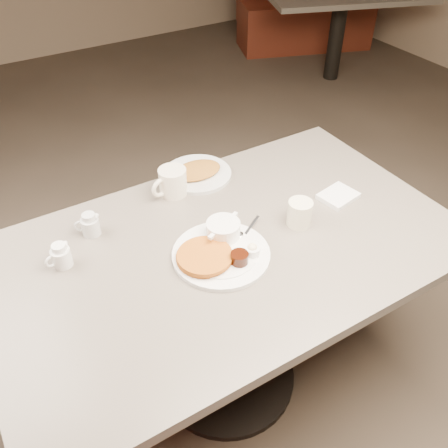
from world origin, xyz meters
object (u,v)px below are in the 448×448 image
booth_back_right (307,5)px  coffee_mug_far (172,182)px  coffee_mug_near (300,212)px  creamer_left (61,256)px  creamer_right (90,225)px  diner_table (227,281)px  main_plate (220,249)px  hash_plate (197,173)px

booth_back_right → coffee_mug_far: bearing=-136.8°
coffee_mug_near → booth_back_right: (2.41, 2.90, -0.39)m
creamer_left → creamer_right: bearing=37.5°
creamer_left → diner_table: bearing=-20.6°
coffee_mug_far → diner_table: bearing=-85.4°
main_plate → hash_plate: main_plate is taller
creamer_right → booth_back_right: (3.03, 2.60, -0.38)m
coffee_mug_far → creamer_left: (-0.45, -0.16, -0.01)m
main_plate → booth_back_right: 3.99m
coffee_mug_near → creamer_left: bearing=163.8°
diner_table → creamer_left: (-0.48, 0.18, 0.21)m
main_plate → creamer_left: bearing=154.6°
creamer_left → creamer_right: 0.16m
main_plate → coffee_mug_far: coffee_mug_far is taller
coffee_mug_near → creamer_right: coffee_mug_near is taller
coffee_mug_far → hash_plate: 0.15m
creamer_left → creamer_right: same height
main_plate → coffee_mug_near: bearing=-1.6°
coffee_mug_far → creamer_left: 0.48m
coffee_mug_near → booth_back_right: booth_back_right is taller
creamer_right → booth_back_right: bearing=40.6°
diner_table → coffee_mug_near: 0.34m
main_plate → hash_plate: (0.15, 0.42, -0.01)m
main_plate → creamer_left: creamer_left is taller
coffee_mug_near → creamer_right: (-0.61, 0.31, -0.01)m
creamer_left → hash_plate: creamer_left is taller
main_plate → hash_plate: size_ratio=1.52×
main_plate → coffee_mug_near: (0.30, -0.01, 0.02)m
coffee_mug_far → booth_back_right: bearing=43.2°
main_plate → creamer_right: creamer_right is taller
coffee_mug_far → creamer_right: (-0.33, -0.06, -0.01)m
main_plate → hash_plate: bearing=70.4°
creamer_right → hash_plate: creamer_right is taller
main_plate → coffee_mug_near: coffee_mug_near is taller
main_plate → coffee_mug_far: 0.36m
diner_table → coffee_mug_near: size_ratio=12.13×
creamer_right → creamer_left: bearing=-142.5°
diner_table → booth_back_right: size_ratio=0.80×
creamer_right → booth_back_right: 4.00m
main_plate → booth_back_right: bearing=46.8°
diner_table → coffee_mug_far: (-0.03, 0.34, 0.22)m
diner_table → booth_back_right: 3.92m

